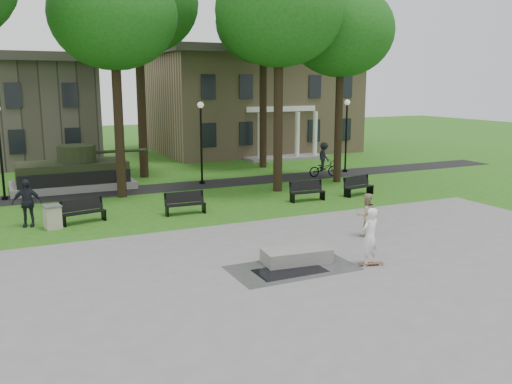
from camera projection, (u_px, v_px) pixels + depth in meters
ground at (299, 238)px, 20.52m from camera, size 120.00×120.00×0.00m
plaza at (382, 280)px, 16.08m from camera, size 22.00×16.00×0.02m
footpath at (196, 185)px, 31.16m from camera, size 44.00×2.60×0.01m
building_right at (252, 100)px, 46.89m from camera, size 17.00×12.00×8.60m
tree_1 at (113, 16)px, 26.19m from camera, size 6.20×6.20×11.63m
tree_2 at (279, 12)px, 27.68m from camera, size 6.60×6.60×12.16m
tree_3 at (341, 32)px, 30.59m from camera, size 6.00×6.00×11.19m
tree_4 at (137, 3)px, 31.83m from camera, size 7.20×7.20×13.50m
tree_5 at (263, 23)px, 35.96m from camera, size 6.40×6.40×12.44m
lamp_left at (0, 144)px, 26.70m from camera, size 0.36×0.36×4.73m
lamp_mid at (201, 136)px, 31.08m from camera, size 0.36×0.36×4.73m
lamp_right at (346, 130)px, 35.26m from camera, size 0.36×0.36×4.73m
tank_monument at (73, 173)px, 30.07m from camera, size 7.45×3.40×2.40m
puddle at (290, 271)px, 16.86m from camera, size 2.20×1.20×0.00m
concrete_block at (297, 256)px, 17.64m from camera, size 2.29×1.22×0.45m
skateboard at (371, 264)px, 17.38m from camera, size 0.81×0.39×0.07m
skateboarder at (370, 236)px, 17.29m from camera, size 0.77×0.60×1.88m
friend_watching at (366, 215)px, 20.59m from camera, size 0.88×0.72×1.66m
pedestrian_walker at (27, 203)px, 22.00m from camera, size 1.23×0.73×1.96m
cyclist at (324, 163)px, 33.90m from camera, size 2.01×1.16×2.15m
park_bench_0 at (83, 210)px, 22.70m from camera, size 1.85×0.89×1.00m
park_bench_1 at (185, 203)px, 24.21m from camera, size 1.82×0.59×1.00m
park_bench_2 at (307, 190)px, 26.92m from camera, size 1.81×0.58×1.00m
park_bench_3 at (358, 185)px, 28.31m from camera, size 1.85×0.85×1.00m
trash_bin at (53, 217)px, 21.79m from camera, size 0.76×0.76×0.96m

